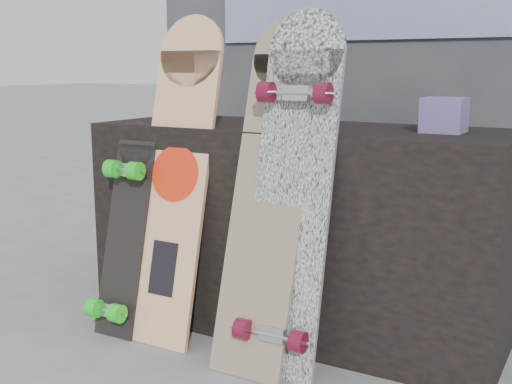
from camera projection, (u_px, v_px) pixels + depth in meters
The scene contains 10 objects.
ground at pixel (234, 371), 2.19m from camera, with size 60.00×60.00×0.00m, color slate.
vendor_table at pixel (299, 227), 2.54m from camera, with size 1.60×0.60×0.80m, color black.
booth at pixel (377, 51), 3.13m from camera, with size 2.40×0.22×2.20m.
merch_box_purple at pixel (185, 107), 2.84m from camera, with size 0.18×0.12×0.10m, color #433063.
merch_box_small at pixel (444, 115), 2.22m from camera, with size 0.14×0.14×0.12m, color #433063.
merch_box_flat at pixel (309, 115), 2.63m from camera, with size 0.22×0.10×0.06m, color #D1B78C.
longboard_geisha at pixel (177, 169), 2.41m from camera, with size 0.28×0.32×1.22m.
longboard_celtic at pixel (271, 183), 2.19m from camera, with size 0.27×0.37×1.20m.
longboard_cascadia at pixel (292, 186), 2.13m from camera, with size 0.28×0.32×1.22m.
skateboard_dark at pixel (124, 228), 2.47m from camera, with size 0.18×0.28×0.82m.
Camera 1 is at (1.07, -1.73, 1.02)m, focal length 45.00 mm.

